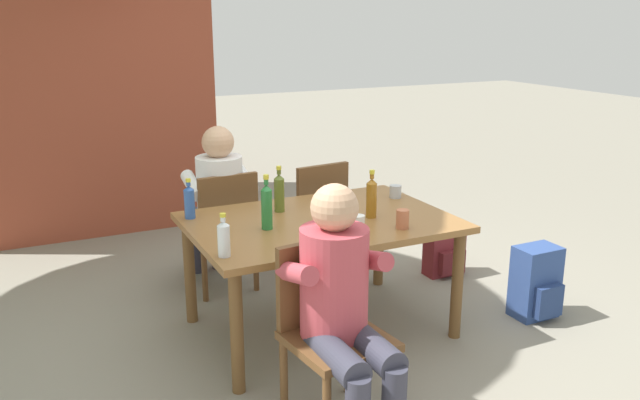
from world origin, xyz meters
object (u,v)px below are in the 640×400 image
object	(u,v)px
bottle_clear	(224,238)
bottle_olive	(279,192)
backpack_by_far_side	(536,283)
chair_far_right	(314,212)
bottle_green	(267,206)
cup_steel	(395,192)
cup_terracotta	(403,219)
bottle_blue	(189,201)
chair_far_left	(223,225)
bottle_amber	(372,197)
person_in_white_shirt	(342,299)
cup_white	(358,223)
dining_table	(320,232)
backpack_by_near_side	(445,250)
chair_near_left	(329,323)
brick_kiosk	(80,56)
person_in_plaid_shirt	(217,198)

from	to	relation	value
bottle_clear	bottle_olive	distance (m)	0.82
bottle_olive	backpack_by_far_side	xyz separation A→B (m)	(1.49, -0.71, -0.61)
chair_far_right	bottle_green	world-z (taller)	bottle_green
cup_steel	bottle_green	bearing A→B (deg)	-166.50
bottle_olive	cup_terracotta	xyz separation A→B (m)	(0.51, -0.62, -0.07)
bottle_clear	bottle_blue	world-z (taller)	bottle_blue
chair_far_left	bottle_blue	distance (m)	0.68
bottle_clear	bottle_amber	bearing A→B (deg)	13.98
bottle_olive	bottle_amber	xyz separation A→B (m)	(0.45, -0.36, 0.00)
person_in_white_shirt	bottle_green	size ratio (longest dim) A/B	3.70
chair_far_right	cup_white	size ratio (longest dim) A/B	9.89
dining_table	backpack_by_far_side	distance (m)	1.47
cup_white	dining_table	bearing A→B (deg)	109.97
person_in_white_shirt	backpack_by_near_side	xyz separation A→B (m)	(1.59, 1.34, -0.46)
cup_white	backpack_by_near_side	size ratio (longest dim) A/B	0.22
dining_table	cup_white	distance (m)	0.32
cup_terracotta	chair_near_left	bearing A→B (deg)	-146.08
bottle_clear	cup_white	size ratio (longest dim) A/B	2.59
bottle_green	cup_steel	distance (m)	1.05
chair_far_left	brick_kiosk	size ratio (longest dim) A/B	0.30
chair_near_left	person_in_white_shirt	distance (m)	0.20
bottle_olive	cup_white	xyz separation A→B (m)	(0.26, -0.54, -0.08)
cup_white	person_in_plaid_shirt	bearing A→B (deg)	110.18
bottle_green	backpack_by_near_side	world-z (taller)	bottle_green
chair_near_left	backpack_by_far_side	xyz separation A→B (m)	(1.69, 0.38, -0.26)
bottle_olive	bottle_blue	bearing A→B (deg)	168.98
bottle_clear	bottle_olive	world-z (taller)	bottle_olive
brick_kiosk	bottle_green	bearing A→B (deg)	-80.16
brick_kiosk	bottle_olive	bearing A→B (deg)	-75.67
person_in_white_shirt	bottle_clear	size ratio (longest dim) A/B	5.18
person_in_white_shirt	backpack_by_far_side	distance (m)	1.80
brick_kiosk	chair_far_right	bearing A→B (deg)	-62.18
dining_table	brick_kiosk	bearing A→B (deg)	105.80
cup_white	backpack_by_far_side	xyz separation A→B (m)	(1.23, -0.17, -0.53)
bottle_amber	brick_kiosk	xyz separation A→B (m)	(-1.22, 3.36, 0.68)
bottle_clear	bottle_amber	xyz separation A→B (m)	(1.00, 0.25, 0.03)
person_in_white_shirt	person_in_plaid_shirt	size ratio (longest dim) A/B	1.00
chair_far_left	chair_far_right	size ratio (longest dim) A/B	1.00
bottle_olive	person_in_plaid_shirt	bearing A→B (deg)	105.69
backpack_by_near_side	brick_kiosk	size ratio (longest dim) A/B	0.14
person_in_plaid_shirt	bottle_olive	distance (m)	0.74
bottle_green	person_in_white_shirt	bearing A→B (deg)	-89.80
cup_steel	cup_terracotta	world-z (taller)	cup_terracotta
chair_far_left	person_in_white_shirt	distance (m)	1.79
cup_steel	backpack_by_near_side	xyz separation A→B (m)	(0.57, 0.18, -0.57)
backpack_by_near_side	bottle_blue	bearing A→B (deg)	-179.11
person_in_white_shirt	person_in_plaid_shirt	xyz separation A→B (m)	(-0.00, 1.89, 0.00)
bottle_clear	bottle_green	size ratio (longest dim) A/B	0.72
bottle_clear	bottle_green	bearing A→B (deg)	41.59
chair_far_left	cup_terracotta	size ratio (longest dim) A/B	7.92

